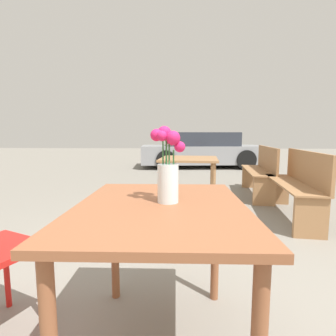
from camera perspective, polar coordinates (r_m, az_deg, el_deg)
table_front at (r=1.22m, az=-1.60°, el=-12.58°), size 0.78×1.00×0.73m
flower_vase at (r=1.20m, az=-0.00°, el=-0.23°), size 0.16×0.15×0.35m
bench_near at (r=3.65m, az=26.41°, el=-2.86°), size 0.52×1.52×0.85m
bench_middle at (r=4.79m, az=19.64°, el=-0.30°), size 0.52×1.53×0.85m
table_back at (r=3.92m, az=4.58°, el=0.80°), size 0.90×0.96×0.71m
parked_car at (r=8.74m, az=7.43°, el=3.82°), size 4.06×2.00×1.13m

